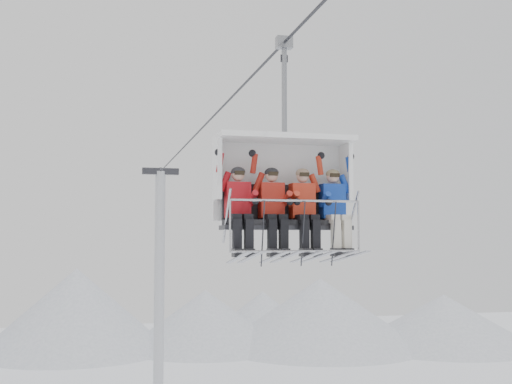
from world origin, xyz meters
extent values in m
cone|color=silver|center=(-5.00, 44.00, 3.50)|extent=(16.00, 16.00, 7.00)
cone|color=silver|center=(6.00, 43.00, 2.50)|extent=(14.00, 14.00, 5.00)
cone|color=silver|center=(16.00, 41.00, 3.00)|extent=(18.00, 18.00, 6.00)
cone|color=silver|center=(27.00, 39.00, 2.25)|extent=(16.00, 16.00, 4.50)
cone|color=silver|center=(12.00, 46.00, 2.25)|extent=(12.00, 12.00, 4.50)
cylinder|color=#B9BBC1|center=(0.00, 22.00, 6.65)|extent=(0.56, 0.56, 13.30)
cube|color=#2E2E33|center=(0.00, 22.00, 13.30)|extent=(2.00, 0.35, 0.35)
cylinder|color=#2E2E33|center=(0.00, 0.00, 13.30)|extent=(0.06, 50.00, 0.06)
cube|color=black|center=(0.00, -2.28, 9.95)|extent=(2.27, 0.55, 0.10)
cube|color=black|center=(0.00, -2.02, 10.33)|extent=(2.27, 0.10, 0.66)
cube|color=#2E2E33|center=(0.00, -2.28, 9.86)|extent=(2.37, 0.60, 0.08)
cube|color=white|center=(0.00, -1.80, 10.74)|extent=(2.52, 0.10, 1.50)
cube|color=white|center=(0.00, -2.20, 11.49)|extent=(2.52, 0.90, 0.10)
cylinder|color=#B4B4B9|center=(0.00, -2.83, 10.32)|extent=(2.31, 0.04, 0.04)
cylinder|color=#B4B4B9|center=(0.00, -2.90, 9.45)|extent=(2.31, 0.04, 0.04)
cylinder|color=gray|center=(0.00, -2.18, 12.40)|extent=(0.10, 0.10, 1.81)
cube|color=gray|center=(0.00, -2.18, 13.30)|extent=(0.30, 0.18, 0.22)
cube|color=#B1131A|center=(-0.89, -2.24, 10.35)|extent=(0.43, 0.29, 0.64)
sphere|color=tan|center=(-0.89, -2.28, 10.80)|extent=(0.24, 0.24, 0.24)
cube|color=black|center=(-1.00, -2.68, 9.74)|extent=(0.14, 0.15, 0.51)
cube|color=black|center=(-0.79, -2.68, 9.74)|extent=(0.14, 0.15, 0.51)
cube|color=#B8B9C2|center=(-1.00, -2.78, 9.35)|extent=(0.10, 1.69, 0.26)
cube|color=#B8B9C2|center=(-0.79, -2.78, 9.35)|extent=(0.10, 1.69, 0.26)
cube|color=#AF2317|center=(-0.27, -2.24, 10.35)|extent=(0.43, 0.29, 0.64)
sphere|color=tan|center=(-0.27, -2.28, 10.80)|extent=(0.24, 0.24, 0.24)
cube|color=black|center=(-0.37, -2.68, 9.74)|extent=(0.14, 0.15, 0.52)
cube|color=black|center=(-0.17, -2.68, 9.74)|extent=(0.14, 0.15, 0.52)
cube|color=#B8B9C2|center=(-0.37, -2.78, 9.34)|extent=(0.10, 1.69, 0.26)
cube|color=#B8B9C2|center=(-0.17, -2.78, 9.34)|extent=(0.10, 1.69, 0.26)
cube|color=red|center=(0.31, -2.24, 10.35)|extent=(0.43, 0.29, 0.64)
sphere|color=tan|center=(0.31, -2.28, 10.80)|extent=(0.24, 0.24, 0.24)
cube|color=black|center=(0.21, -2.68, 9.74)|extent=(0.14, 0.15, 0.52)
cube|color=black|center=(0.42, -2.68, 9.74)|extent=(0.14, 0.15, 0.52)
cube|color=#B8B9C2|center=(0.21, -2.78, 9.34)|extent=(0.10, 1.69, 0.26)
cube|color=#B8B9C2|center=(0.42, -2.78, 9.34)|extent=(0.10, 1.69, 0.26)
cube|color=#153CA9|center=(0.90, -2.24, 10.35)|extent=(0.43, 0.29, 0.64)
sphere|color=tan|center=(0.90, -2.28, 10.80)|extent=(0.24, 0.24, 0.24)
cube|color=beige|center=(0.80, -2.68, 9.74)|extent=(0.14, 0.15, 0.52)
cube|color=beige|center=(1.00, -2.68, 9.74)|extent=(0.14, 0.15, 0.52)
cube|color=#B8B9C2|center=(0.80, -2.78, 9.34)|extent=(0.10, 1.69, 0.26)
cube|color=#B8B9C2|center=(1.00, -2.78, 9.34)|extent=(0.10, 1.69, 0.26)
camera|label=1|loc=(-3.31, -13.40, 9.70)|focal=45.00mm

